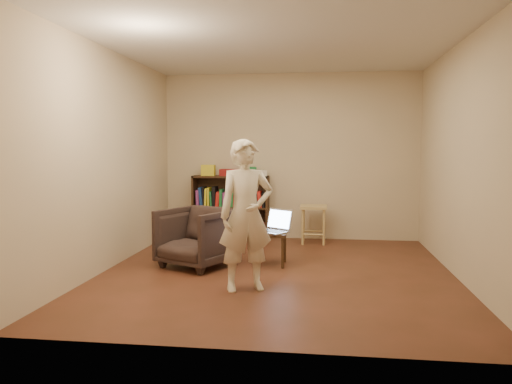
# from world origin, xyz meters

# --- Properties ---
(floor) EXTENTS (4.50, 4.50, 0.00)m
(floor) POSITION_xyz_m (0.00, 0.00, 0.00)
(floor) COLOR #412315
(floor) RESTS_ON ground
(ceiling) EXTENTS (4.50, 4.50, 0.00)m
(ceiling) POSITION_xyz_m (0.00, 0.00, 2.60)
(ceiling) COLOR silver
(ceiling) RESTS_ON wall_back
(wall_back) EXTENTS (4.00, 0.00, 4.00)m
(wall_back) POSITION_xyz_m (0.00, 2.25, 1.30)
(wall_back) COLOR #B9A88B
(wall_back) RESTS_ON floor
(wall_left) EXTENTS (0.00, 4.50, 4.50)m
(wall_left) POSITION_xyz_m (-2.00, 0.00, 1.30)
(wall_left) COLOR #B9A88B
(wall_left) RESTS_ON floor
(wall_right) EXTENTS (0.00, 4.50, 4.50)m
(wall_right) POSITION_xyz_m (2.00, 0.00, 1.30)
(wall_right) COLOR #B9A88B
(wall_right) RESTS_ON floor
(bookshelf) EXTENTS (1.20, 0.30, 1.00)m
(bookshelf) POSITION_xyz_m (-0.92, 2.09, 0.44)
(bookshelf) COLOR black
(bookshelf) RESTS_ON floor
(box_yellow) EXTENTS (0.21, 0.16, 0.17)m
(box_yellow) POSITION_xyz_m (-1.28, 2.10, 1.09)
(box_yellow) COLOR yellow
(box_yellow) RESTS_ON bookshelf
(red_cloth) EXTENTS (0.32, 0.24, 0.10)m
(red_cloth) POSITION_xyz_m (-0.93, 2.09, 1.05)
(red_cloth) COLOR maroon
(red_cloth) RESTS_ON bookshelf
(box_green) EXTENTS (0.17, 0.17, 0.14)m
(box_green) POSITION_xyz_m (-0.59, 2.09, 1.07)
(box_green) COLOR #1C6A34
(box_green) RESTS_ON bookshelf
(box_white) EXTENTS (0.13, 0.13, 0.09)m
(box_white) POSITION_xyz_m (-0.40, 2.07, 1.04)
(box_white) COLOR silver
(box_white) RESTS_ON bookshelf
(stool) EXTENTS (0.39, 0.39, 0.57)m
(stool) POSITION_xyz_m (0.39, 1.87, 0.46)
(stool) COLOR tan
(stool) RESTS_ON floor
(armchair) EXTENTS (1.03, 1.04, 0.72)m
(armchair) POSITION_xyz_m (-0.99, 0.18, 0.36)
(armchair) COLOR #302220
(armchair) RESTS_ON floor
(side_table) EXTENTS (0.40, 0.40, 0.41)m
(side_table) POSITION_xyz_m (-0.12, 0.38, 0.34)
(side_table) COLOR black
(side_table) RESTS_ON floor
(laptop) EXTENTS (0.50, 0.49, 0.28)m
(laptop) POSITION_xyz_m (-0.07, 0.40, 0.47)
(laptop) COLOR #AFB0B4
(laptop) RESTS_ON side_table
(person) EXTENTS (0.65, 0.56, 1.52)m
(person) POSITION_xyz_m (-0.24, -0.73, 0.76)
(person) COLOR beige
(person) RESTS_ON floor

